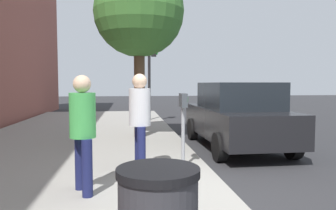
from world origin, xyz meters
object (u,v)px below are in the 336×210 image
parking_meter (183,114)px  street_tree (139,13)px  traffic_signal (152,64)px  pedestrian_bystander (83,125)px  parked_sedan_near (236,115)px  pedestrian_at_meter (140,114)px

parking_meter → street_tree: 4.54m
parking_meter → traffic_signal: size_ratio=0.39×
pedestrian_bystander → parked_sedan_near: (3.54, -3.54, -0.26)m
pedestrian_bystander → traffic_signal: traffic_signal is taller
parking_meter → street_tree: street_tree is taller
pedestrian_at_meter → street_tree: 4.65m
parked_sedan_near → pedestrian_bystander: bearing=135.0°
traffic_signal → pedestrian_bystander: bearing=169.7°
parking_meter → pedestrian_at_meter: pedestrian_at_meter is taller
street_tree → traffic_signal: street_tree is taller
pedestrian_at_meter → street_tree: street_tree is taller
street_tree → pedestrian_bystander: bearing=168.3°
parking_meter → pedestrian_at_meter: (-0.22, 0.83, 0.03)m
parking_meter → street_tree: bearing=10.7°
parking_meter → pedestrian_bystander: bearing=126.5°
parking_meter → street_tree: size_ratio=0.28×
street_tree → traffic_signal: 4.71m
pedestrian_at_meter → pedestrian_bystander: bearing=-134.9°
pedestrian_bystander → traffic_signal: size_ratio=0.48×
parking_meter → pedestrian_at_meter: bearing=104.6°
pedestrian_bystander → parked_sedan_near: size_ratio=0.39×
pedestrian_at_meter → street_tree: bearing=82.7°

